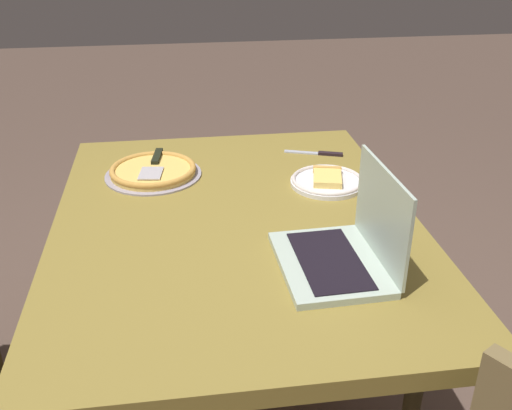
# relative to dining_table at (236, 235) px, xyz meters

# --- Properties ---
(dining_table) EXTENTS (1.32, 1.01, 0.75)m
(dining_table) POSITION_rel_dining_table_xyz_m (0.00, 0.00, 0.00)
(dining_table) COLOR olive
(dining_table) RESTS_ON ground_plane
(laptop) EXTENTS (0.33, 0.26, 0.25)m
(laptop) POSITION_rel_dining_table_xyz_m (0.28, 0.24, 0.11)
(laptop) COLOR #B0C3B4
(laptop) RESTS_ON dining_table
(pizza_plate) EXTENTS (0.23, 0.23, 0.04)m
(pizza_plate) POSITION_rel_dining_table_xyz_m (-0.18, 0.31, 0.07)
(pizza_plate) COLOR white
(pizza_plate) RESTS_ON dining_table
(pizza_tray) EXTENTS (0.31, 0.31, 0.04)m
(pizza_tray) POSITION_rel_dining_table_xyz_m (-0.33, -0.23, 0.07)
(pizza_tray) COLOR #9C94A5
(pizza_tray) RESTS_ON dining_table
(table_knife) EXTENTS (0.09, 0.20, 0.01)m
(table_knife) POSITION_rel_dining_table_xyz_m (-0.43, 0.34, 0.06)
(table_knife) COLOR #B3B8C9
(table_knife) RESTS_ON dining_table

